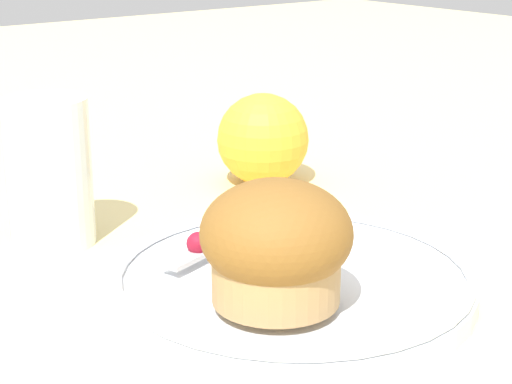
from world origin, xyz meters
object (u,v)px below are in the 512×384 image
(butter_knife, at_px, (243,231))
(juice_glass, at_px, (50,172))
(muffin, at_px, (276,245))
(orange_fruit, at_px, (263,139))

(butter_knife, bearing_deg, juice_glass, 112.71)
(muffin, relative_size, butter_knife, 0.56)
(orange_fruit, xyz_separation_m, juice_glass, (-0.22, -0.02, 0.01))
(orange_fruit, relative_size, juice_glass, 0.75)
(butter_knife, distance_m, orange_fruit, 0.19)
(muffin, height_order, juice_glass, juice_glass)
(butter_knife, xyz_separation_m, juice_glass, (-0.10, 0.12, 0.04))
(butter_knife, distance_m, juice_glass, 0.16)
(muffin, xyz_separation_m, juice_glass, (-0.04, 0.22, 0.00))
(muffin, distance_m, orange_fruit, 0.30)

